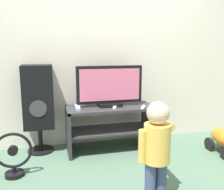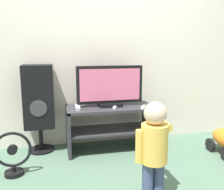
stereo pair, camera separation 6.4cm
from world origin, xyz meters
The scene contains 10 objects.
ground_plane centered at (0.00, 0.00, 0.00)m, with size 16.00×16.00×0.00m, color #4C6B56.
wall_back centered at (0.00, 0.55, 1.30)m, with size 10.00×0.06×2.60m.
tv_stand centered at (0.00, 0.24, 0.35)m, with size 1.06×0.47×0.54m.
television centered at (0.00, 0.26, 0.78)m, with size 0.80×0.20×0.49m.
game_console centered at (-0.40, 0.19, 0.56)m, with size 0.04×0.20×0.04m.
remote_primary centered at (0.36, 0.06, 0.55)m, with size 0.10×0.13×0.03m.
remote_secondary centered at (0.04, 0.16, 0.55)m, with size 0.09×0.13×0.03m.
child centered at (0.10, -0.90, 0.49)m, with size 0.31×0.47×0.83m.
speaker_tower centered at (-0.84, 0.37, 0.65)m, with size 0.35×0.31×1.04m.
floor_fan centered at (-1.07, -0.20, 0.20)m, with size 0.36×0.18×0.44m.
Camera 2 is at (-0.64, -2.64, 1.22)m, focal length 40.00 mm.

